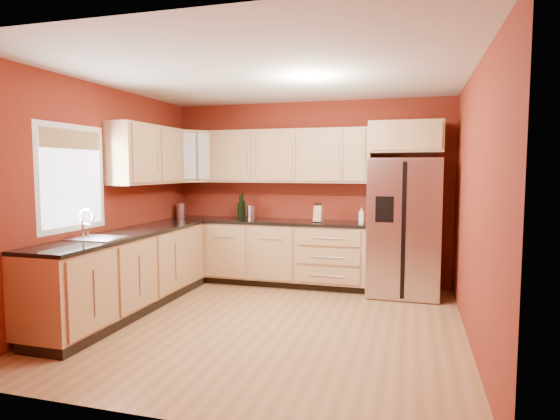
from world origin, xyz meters
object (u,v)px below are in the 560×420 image
Objects in this scene: refrigerator at (404,227)px; wine_bottle_a at (240,207)px; canister_left at (251,212)px; soap_dispenser at (361,216)px; knife_block at (318,214)px.

refrigerator reaches higher than wine_bottle_a.
soap_dispenser reaches higher than canister_left.
refrigerator is at bearing 5.64° from knife_block.
soap_dispenser is at bearing -0.95° from wine_bottle_a.
knife_block reaches higher than soap_dispenser.
knife_block is at bearing -2.19° from wine_bottle_a.
knife_block is (1.00, -0.09, 0.01)m from canister_left.
wine_bottle_a is 1.74m from soap_dispenser.
refrigerator reaches higher than soap_dispenser.
soap_dispenser is (0.58, 0.02, -0.01)m from knife_block.
knife_block is at bearing 179.54° from refrigerator.
refrigerator is at bearing -1.33° from wine_bottle_a.
wine_bottle_a is 1.71× the size of soap_dispenser.
refrigerator is 2.29m from wine_bottle_a.
knife_block is (-1.13, 0.01, 0.14)m from refrigerator.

